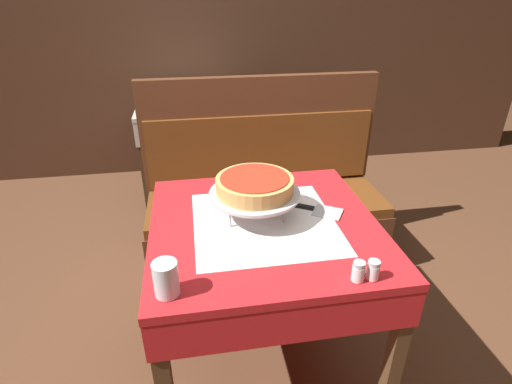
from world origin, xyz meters
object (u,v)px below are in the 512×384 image
(dining_table_rear, at_px, (190,117))
(pepper_shaker, at_px, (373,270))
(booth_bench, at_px, (265,214))
(deep_dish_pizza, at_px, (255,185))
(pizza_server, at_px, (307,208))
(condiment_caddy, at_px, (199,93))
(water_glass_near, at_px, (166,279))
(salt_shaker, at_px, (358,271))
(dining_table_front, at_px, (264,246))
(pizza_pan_stand, at_px, (255,195))

(dining_table_rear, relative_size, pepper_shaker, 12.38)
(pepper_shaker, bearing_deg, booth_bench, 94.97)
(dining_table_rear, xyz_separation_m, deep_dish_pizza, (0.22, -1.72, 0.25))
(pizza_server, xyz_separation_m, condiment_caddy, (-0.35, 1.78, 0.04))
(pizza_server, bearing_deg, booth_bench, 92.04)
(booth_bench, distance_m, pepper_shaker, 1.27)
(pizza_server, height_order, water_glass_near, water_glass_near)
(dining_table_rear, height_order, water_glass_near, water_glass_near)
(water_glass_near, relative_size, condiment_caddy, 0.69)
(deep_dish_pizza, distance_m, salt_shaker, 0.49)
(deep_dish_pizza, height_order, pizza_server, deep_dish_pizza)
(salt_shaker, bearing_deg, water_glass_near, 176.43)
(booth_bench, xyz_separation_m, deep_dish_pizza, (-0.19, -0.76, 0.59))
(dining_table_front, relative_size, deep_dish_pizza, 2.94)
(booth_bench, height_order, deep_dish_pizza, booth_bench)
(salt_shaker, bearing_deg, pizza_server, 93.83)
(booth_bench, xyz_separation_m, pepper_shaker, (0.10, -1.17, 0.48))
(pizza_pan_stand, distance_m, salt_shaker, 0.48)
(water_glass_near, xyz_separation_m, condiment_caddy, (0.18, 2.18, -0.00))
(booth_bench, bearing_deg, deep_dish_pizza, -103.82)
(dining_table_rear, bearing_deg, salt_shaker, -77.90)
(dining_table_front, xyz_separation_m, deep_dish_pizza, (-0.03, 0.05, 0.24))
(pepper_shaker, bearing_deg, condiment_caddy, 100.79)
(condiment_caddy, bearing_deg, salt_shaker, -80.38)
(dining_table_rear, relative_size, deep_dish_pizza, 2.72)
(dining_table_front, bearing_deg, pizza_server, 20.91)
(pizza_pan_stand, bearing_deg, dining_table_front, -58.24)
(dining_table_front, bearing_deg, condiment_caddy, 95.02)
(pepper_shaker, bearing_deg, dining_table_front, 125.34)
(pizza_pan_stand, xyz_separation_m, pizza_server, (0.21, 0.02, -0.09))
(pepper_shaker, bearing_deg, salt_shaker, 180.00)
(booth_bench, bearing_deg, pepper_shaker, -85.03)
(dining_table_rear, height_order, condiment_caddy, condiment_caddy)
(pizza_pan_stand, relative_size, water_glass_near, 3.20)
(deep_dish_pizza, height_order, condiment_caddy, deep_dish_pizza)
(booth_bench, xyz_separation_m, pizza_server, (0.03, -0.74, 0.46))
(dining_table_rear, relative_size, pizza_server, 2.73)
(booth_bench, relative_size, salt_shaker, 21.43)
(booth_bench, height_order, pepper_shaker, booth_bench)
(pizza_server, relative_size, condiment_caddy, 1.86)
(condiment_caddy, bearing_deg, deep_dish_pizza, -85.77)
(deep_dish_pizza, xyz_separation_m, pizza_server, (0.21, 0.02, -0.13))
(dining_table_rear, xyz_separation_m, pizza_server, (0.43, -1.70, 0.12))
(booth_bench, relative_size, condiment_caddy, 9.04)
(water_glass_near, bearing_deg, dining_table_rear, 87.29)
(salt_shaker, distance_m, condiment_caddy, 2.24)
(pizza_pan_stand, height_order, condiment_caddy, condiment_caddy)
(dining_table_front, height_order, booth_bench, booth_bench)
(dining_table_rear, height_order, pizza_pan_stand, pizza_pan_stand)
(pepper_shaker, relative_size, condiment_caddy, 0.41)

